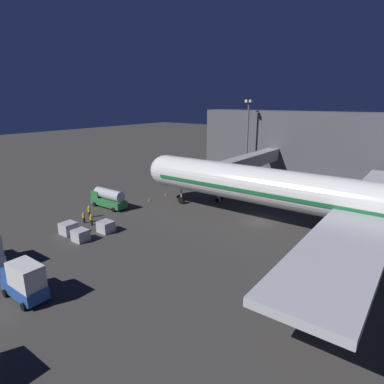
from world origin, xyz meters
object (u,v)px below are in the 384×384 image
at_px(jet_bridge, 243,164).
at_px(ground_crew_by_belt_loader, 91,219).
at_px(airliner_at_gate, 365,204).
at_px(baggage_container_near_belt, 80,235).
at_px(ground_crew_near_nose_gear, 89,211).
at_px(baggage_container_far_row, 106,227).
at_px(apron_floodlight_mast, 248,133).
at_px(ground_crew_marshaller_fwd, 84,217).
at_px(traffic_cone_nose_starboard, 149,199).
at_px(ops_van, 24,280).
at_px(traffic_cone_nose_port, 166,194).
at_px(fuel_tanker, 108,198).
at_px(baggage_container_mid_row, 69,228).

distance_m(jet_bridge, ground_crew_by_belt_loader, 30.51).
xyz_separation_m(airliner_at_gate, baggage_container_near_belt, (19.58, -28.47, -4.59)).
bearing_deg(baggage_container_near_belt, ground_crew_near_nose_gear, -133.54).
xyz_separation_m(airliner_at_gate, baggage_container_far_row, (15.80, -28.22, -4.58)).
xyz_separation_m(baggage_container_near_belt, baggage_container_far_row, (-3.78, 0.25, 0.01)).
relative_size(airliner_at_gate, apron_floodlight_mast, 3.94).
bearing_deg(apron_floodlight_mast, ground_crew_by_belt_loader, -4.09).
relative_size(ground_crew_by_belt_loader, ground_crew_marshaller_fwd, 1.01).
distance_m(apron_floodlight_mast, ground_crew_near_nose_gear, 40.59).
distance_m(jet_bridge, traffic_cone_nose_starboard, 19.29).
relative_size(ops_van, baggage_container_far_row, 2.54).
distance_m(baggage_container_far_row, ground_crew_by_belt_loader, 3.58).
distance_m(baggage_container_near_belt, traffic_cone_nose_starboard, 18.05).
distance_m(apron_floodlight_mast, traffic_cone_nose_port, 25.66).
height_order(fuel_tanker, baggage_container_mid_row, fuel_tanker).
relative_size(jet_bridge, ground_crew_by_belt_loader, 15.14).
height_order(jet_bridge, baggage_container_near_belt, jet_bridge).
distance_m(traffic_cone_nose_port, traffic_cone_nose_starboard, 4.40).
height_order(ground_crew_marshaller_fwd, traffic_cone_nose_port, ground_crew_marshaller_fwd).
distance_m(airliner_at_gate, traffic_cone_nose_port, 33.77).
relative_size(apron_floodlight_mast, fuel_tanker, 2.55).
bearing_deg(baggage_container_mid_row, apron_floodlight_mast, 176.39).
xyz_separation_m(ground_crew_by_belt_loader, traffic_cone_nose_starboard, (-13.26, -1.53, -0.65)).
height_order(jet_bridge, ground_crew_by_belt_loader, jet_bridge).
xyz_separation_m(jet_bridge, baggage_container_mid_row, (32.70, -8.26, -4.62)).
relative_size(baggage_container_near_belt, ground_crew_by_belt_loader, 1.08).
relative_size(ground_crew_marshaller_fwd, traffic_cone_nose_port, 3.05).
xyz_separation_m(baggage_container_far_row, traffic_cone_nose_starboard, (-13.60, -5.09, -0.46)).
height_order(jet_bridge, ground_crew_marshaller_fwd, jet_bridge).
height_order(baggage_container_mid_row, ground_crew_by_belt_loader, ground_crew_by_belt_loader).
bearing_deg(airliner_at_gate, traffic_cone_nose_starboard, -86.22).
bearing_deg(ground_crew_by_belt_loader, fuel_tanker, -145.85).
distance_m(airliner_at_gate, ops_van, 37.16).
xyz_separation_m(apron_floodlight_mast, baggage_container_mid_row, (44.67, -2.82, -9.27)).
relative_size(baggage_container_near_belt, baggage_container_far_row, 0.97).
xyz_separation_m(traffic_cone_nose_port, traffic_cone_nose_starboard, (4.40, 0.00, 0.00)).
height_order(jet_bridge, fuel_tanker, jet_bridge).
bearing_deg(baggage_container_near_belt, baggage_container_mid_row, -97.35).
bearing_deg(baggage_container_mid_row, traffic_cone_nose_port, -175.61).
bearing_deg(jet_bridge, ops_van, 2.19).
bearing_deg(jet_bridge, traffic_cone_nose_starboard, -32.19).
xyz_separation_m(airliner_at_gate, ground_crew_by_belt_loader, (15.46, -31.78, -4.39)).
distance_m(airliner_at_gate, traffic_cone_nose_starboard, 33.77).
height_order(apron_floodlight_mast, fuel_tanker, apron_floodlight_mast).
height_order(fuel_tanker, ground_crew_near_nose_gear, fuel_tanker).
bearing_deg(traffic_cone_nose_port, baggage_container_far_row, 15.80).
distance_m(airliner_at_gate, fuel_tanker, 37.55).
bearing_deg(fuel_tanker, baggage_container_far_row, 48.98).
bearing_deg(baggage_container_near_belt, jet_bridge, 171.31).
relative_size(baggage_container_far_row, ground_crew_by_belt_loader, 1.11).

